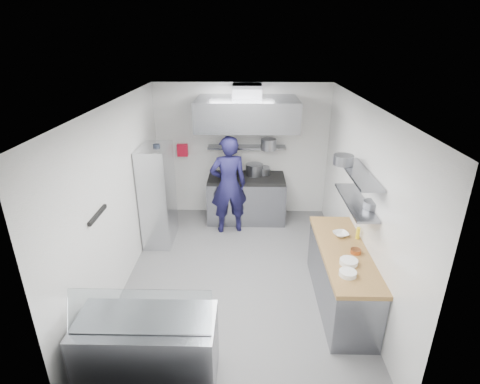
{
  "coord_description": "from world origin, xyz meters",
  "views": [
    {
      "loc": [
        0.13,
        -5.12,
        3.65
      ],
      "look_at": [
        0.0,
        0.6,
        1.25
      ],
      "focal_mm": 28.0,
      "sensor_mm": 36.0,
      "label": 1
    }
  ],
  "objects_px": {
    "gas_range": "(246,199)",
    "wire_rack": "(158,195)",
    "chef": "(228,185)",
    "display_case": "(149,350)"
  },
  "relations": [
    {
      "from": "gas_range",
      "to": "chef",
      "type": "xyz_separation_m",
      "value": [
        -0.34,
        -0.52,
        0.53
      ]
    },
    {
      "from": "chef",
      "to": "wire_rack",
      "type": "relative_size",
      "value": 1.06
    },
    {
      "from": "gas_range",
      "to": "wire_rack",
      "type": "bearing_deg",
      "value": -150.79
    },
    {
      "from": "wire_rack",
      "to": "display_case",
      "type": "xyz_separation_m",
      "value": [
        0.57,
        -3.19,
        -0.5
      ]
    },
    {
      "from": "chef",
      "to": "wire_rack",
      "type": "xyz_separation_m",
      "value": [
        -1.29,
        -0.39,
        -0.05
      ]
    },
    {
      "from": "gas_range",
      "to": "wire_rack",
      "type": "height_order",
      "value": "wire_rack"
    },
    {
      "from": "gas_range",
      "to": "wire_rack",
      "type": "xyz_separation_m",
      "value": [
        -1.63,
        -0.91,
        0.48
      ]
    },
    {
      "from": "display_case",
      "to": "gas_range",
      "type": "bearing_deg",
      "value": 75.54
    },
    {
      "from": "gas_range",
      "to": "chef",
      "type": "height_order",
      "value": "chef"
    },
    {
      "from": "display_case",
      "to": "wire_rack",
      "type": "bearing_deg",
      "value": 100.19
    }
  ]
}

